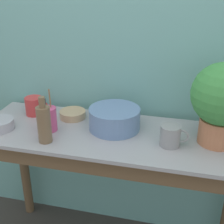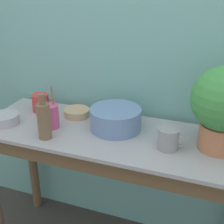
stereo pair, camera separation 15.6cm
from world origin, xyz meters
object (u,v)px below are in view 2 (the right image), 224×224
object	(u,v)px
bowl_wash_large	(115,119)
mug_grey	(169,139)
bowl_small_steel	(5,119)
bottle_tall	(44,120)
utensil_cup	(51,116)
mug_red	(41,103)
bowl_small_tan	(77,112)
potted_plant	(223,104)

from	to	relation	value
bowl_wash_large	mug_grey	world-z (taller)	bowl_wash_large
bowl_wash_large	bowl_small_steel	distance (m)	0.61
bottle_tall	utensil_cup	xyz separation A→B (m)	(-0.03, 0.11, -0.03)
mug_red	bowl_small_steel	world-z (taller)	mug_red
bowl_small_tan	utensil_cup	size ratio (longest dim) A/B	0.65
mug_red	mug_grey	xyz separation A→B (m)	(0.79, -0.17, -0.00)
potted_plant	mug_red	size ratio (longest dim) A/B	2.88
bottle_tall	bowl_wash_large	bearing A→B (deg)	36.04
bowl_small_steel	mug_red	bearing A→B (deg)	65.50
mug_grey	utensil_cup	world-z (taller)	utensil_cup
bowl_small_tan	bottle_tall	bearing A→B (deg)	-96.91
utensil_cup	mug_grey	bearing A→B (deg)	-0.63
potted_plant	mug_red	xyz separation A→B (m)	(-1.01, 0.09, -0.17)
bowl_small_tan	potted_plant	bearing A→B (deg)	-7.17
bottle_tall	bowl_small_steel	world-z (taller)	bottle_tall
bottle_tall	mug_red	distance (m)	0.34
bowl_wash_large	bottle_tall	world-z (taller)	bottle_tall
mug_grey	bowl_small_tan	bearing A→B (deg)	162.28
bottle_tall	mug_red	size ratio (longest dim) A/B	1.69
bowl_small_steel	utensil_cup	xyz separation A→B (m)	(0.26, 0.05, 0.04)
bowl_wash_large	mug_grey	bearing A→B (deg)	-19.65
mug_grey	potted_plant	bearing A→B (deg)	20.74
mug_grey	bowl_small_tan	distance (m)	0.59
bowl_wash_large	mug_red	world-z (taller)	bowl_wash_large
bottle_tall	mug_red	bearing A→B (deg)	125.09
bowl_small_tan	bowl_small_steel	bearing A→B (deg)	-145.62
mug_red	mug_grey	size ratio (longest dim) A/B	1.02
bottle_tall	mug_grey	world-z (taller)	bottle_tall
potted_plant	bowl_small_tan	distance (m)	0.81
bowl_small_tan	bowl_small_steel	size ratio (longest dim) A/B	0.97
bowl_small_tan	utensil_cup	world-z (taller)	utensil_cup
bowl_wash_large	potted_plant	bearing A→B (deg)	-2.87
bowl_wash_large	bowl_small_steel	xyz separation A→B (m)	(-0.59, -0.15, -0.03)
bottle_tall	utensil_cup	size ratio (longest dim) A/B	1.03
bowl_small_tan	mug_grey	bearing A→B (deg)	-17.72
mug_grey	bowl_wash_large	bearing A→B (deg)	160.35
bottle_tall	bowl_small_tan	size ratio (longest dim) A/B	1.59
mug_red	mug_grey	world-z (taller)	same
potted_plant	mug_red	bearing A→B (deg)	175.00
potted_plant	mug_red	world-z (taller)	potted_plant
bottle_tall	mug_grey	bearing A→B (deg)	10.17
mug_red	utensil_cup	bearing A→B (deg)	-44.98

